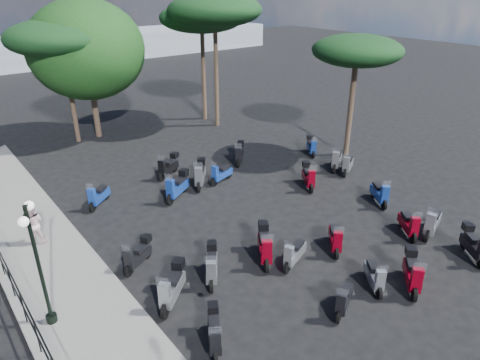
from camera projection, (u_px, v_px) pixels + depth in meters
ground at (281, 259)px, 14.95m from camera, size 120.00×120.00×0.00m
sidewalk at (64, 289)px, 13.39m from camera, size 3.00×30.00×0.15m
railing at (15, 288)px, 12.17m from camera, size 0.04×26.04×1.10m
lamp_post_1 at (37, 259)px, 11.12m from camera, size 0.58×1.03×3.71m
pedestrian_far at (33, 224)px, 15.30m from camera, size 0.91×0.81×1.55m
scooter_2 at (214, 333)px, 11.21m from camera, size 0.97×1.38×1.23m
scooter_3 at (172, 288)px, 12.73m from camera, size 1.48×1.31×1.44m
scooter_4 at (138, 255)px, 14.38m from camera, size 1.37×0.90×1.20m
scooter_5 at (99, 196)px, 18.30m from camera, size 1.34×1.12×1.31m
scooter_6 at (375, 276)px, 13.40m from camera, size 1.02×1.29×1.23m
scooter_7 at (265, 246)px, 14.69m from camera, size 1.23×1.59×1.47m
scooter_8 at (212, 266)px, 13.74m from camera, size 1.14×1.46×1.35m
scooter_9 at (177, 187)px, 18.91m from camera, size 1.66×1.13×1.47m
scooter_10 at (168, 167)px, 21.04m from camera, size 1.56×0.99×1.36m
scooter_12 at (412, 273)px, 13.38m from camera, size 1.45×1.28×1.41m
scooter_13 at (344, 300)px, 12.43m from camera, size 1.38×0.83×1.20m
scooter_14 at (294, 254)px, 14.48m from camera, size 1.52×0.77×1.27m
scooter_15 at (200, 175)px, 20.06m from camera, size 1.34×1.55×1.49m
scooter_16 at (221, 174)px, 20.43m from camera, size 1.56×0.67×1.27m
scooter_18 at (432, 223)px, 16.19m from camera, size 1.77×0.80×1.45m
scooter_19 at (380, 194)px, 18.47m from camera, size 1.07×1.47×1.36m
scooter_20 at (335, 239)px, 15.26m from camera, size 1.20×1.27×1.31m
scooter_21 at (308, 177)px, 19.95m from camera, size 1.11×1.50×1.36m
scooter_22 at (239, 154)px, 22.60m from camera, size 1.29×1.33×1.34m
scooter_24 at (474, 245)px, 14.82m from camera, size 1.19×1.42×1.35m
scooter_25 at (409, 225)px, 16.16m from camera, size 1.11×1.38×1.32m
scooter_26 at (348, 165)px, 21.42m from camera, size 1.50×0.91×1.31m
scooter_27 at (337, 160)px, 21.87m from camera, size 1.56×1.06×1.41m
scooter_28 at (311, 147)px, 23.75m from camera, size 0.99×1.30×1.20m
broadleaf_tree at (86, 50)px, 24.51m from camera, size 6.66×6.66×8.05m
pine_0 at (202, 18)px, 27.24m from camera, size 5.44×5.44×7.62m
pine_1 at (215, 10)px, 25.66m from camera, size 5.74×5.74×8.22m
pine_2 at (61, 38)px, 23.33m from camera, size 5.99×5.99×7.06m
pine_3 at (357, 51)px, 21.52m from camera, size 4.59×4.59×6.44m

